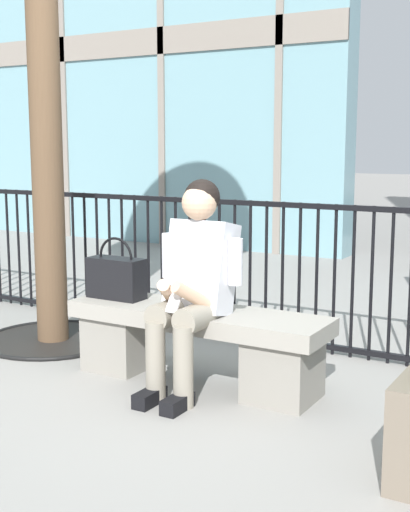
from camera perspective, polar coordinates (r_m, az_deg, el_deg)
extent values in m
plane|color=gray|center=(4.22, -0.70, -10.28)|extent=(60.00, 60.00, 0.00)
cube|color=gray|center=(4.11, -0.71, -5.02)|extent=(1.60, 0.44, 0.10)
cube|color=gray|center=(4.47, -6.90, -6.89)|extent=(0.36, 0.37, 0.35)
cube|color=gray|center=(3.92, 6.40, -9.19)|extent=(0.36, 0.37, 0.35)
cylinder|color=gray|center=(3.96, -2.47, -4.52)|extent=(0.15, 0.40, 0.15)
cylinder|color=gray|center=(3.87, -4.07, -8.65)|extent=(0.11, 0.11, 0.45)
cube|color=black|center=(3.88, -4.55, -11.48)|extent=(0.09, 0.22, 0.08)
cylinder|color=gray|center=(3.87, -0.22, -4.84)|extent=(0.15, 0.40, 0.15)
cylinder|color=gray|center=(3.77, -1.79, -9.09)|extent=(0.11, 0.11, 0.45)
cube|color=black|center=(3.79, -2.27, -11.99)|extent=(0.09, 0.22, 0.08)
cube|color=silver|center=(3.98, -0.31, -0.91)|extent=(0.36, 0.30, 0.55)
cylinder|color=silver|center=(4.09, -2.96, 0.05)|extent=(0.08, 0.08, 0.26)
cylinder|color=#DBAD89|center=(3.86, -3.00, -3.05)|extent=(0.16, 0.28, 0.20)
cylinder|color=silver|center=(3.87, 2.49, -0.47)|extent=(0.08, 0.08, 0.26)
cylinder|color=#DBAD89|center=(3.78, -0.98, -3.31)|extent=(0.16, 0.28, 0.20)
cube|color=silver|center=(3.78, -2.49, -3.64)|extent=(0.07, 0.10, 0.13)
sphere|color=#DBAD89|center=(3.92, -0.46, 4.38)|extent=(0.20, 0.20, 0.20)
sphere|color=black|center=(3.94, -0.24, 4.85)|extent=(0.20, 0.20, 0.20)
cube|color=black|center=(4.38, -7.28, -1.81)|extent=(0.37, 0.16, 0.25)
torus|color=black|center=(4.36, -7.32, -0.11)|extent=(0.25, 0.02, 0.25)
cylinder|color=black|center=(6.38, -15.81, 0.72)|extent=(0.02, 0.02, 1.02)
cylinder|color=black|center=(6.29, -15.01, 0.64)|extent=(0.02, 0.02, 1.02)
cylinder|color=black|center=(6.20, -14.20, 0.55)|extent=(0.02, 0.02, 1.02)
cylinder|color=black|center=(6.11, -13.36, 0.46)|extent=(0.02, 0.02, 1.02)
cylinder|color=black|center=(6.03, -12.50, 0.37)|extent=(0.02, 0.02, 1.02)
cylinder|color=black|center=(5.94, -11.61, 0.28)|extent=(0.02, 0.02, 1.02)
cylinder|color=black|center=(5.86, -10.69, 0.19)|extent=(0.02, 0.02, 1.02)
cylinder|color=black|center=(5.78, -9.76, 0.09)|extent=(0.02, 0.02, 1.02)
cylinder|color=black|center=(5.70, -8.79, -0.01)|extent=(0.02, 0.02, 1.02)
cylinder|color=black|center=(5.62, -7.80, -0.11)|extent=(0.02, 0.02, 1.02)
cylinder|color=black|center=(5.55, -6.78, -0.22)|extent=(0.02, 0.02, 1.02)
cylinder|color=black|center=(5.47, -5.73, -0.33)|extent=(0.02, 0.02, 1.02)
cylinder|color=black|center=(5.40, -4.65, -0.44)|extent=(0.02, 0.02, 1.02)
cylinder|color=black|center=(5.33, -3.55, -0.56)|extent=(0.02, 0.02, 1.02)
cylinder|color=black|center=(5.26, -2.41, -0.67)|extent=(0.02, 0.02, 1.02)
cylinder|color=black|center=(5.19, -1.25, -0.79)|extent=(0.02, 0.02, 1.02)
cylinder|color=black|center=(5.13, -0.05, -0.92)|extent=(0.02, 0.02, 1.02)
cylinder|color=black|center=(5.07, 1.17, -1.04)|extent=(0.02, 0.02, 1.02)
cylinder|color=black|center=(5.01, 2.42, -1.17)|extent=(0.02, 0.02, 1.02)
cylinder|color=black|center=(4.95, 3.71, -1.30)|extent=(0.02, 0.02, 1.02)
cylinder|color=black|center=(4.90, 5.02, -1.43)|extent=(0.02, 0.02, 1.02)
cylinder|color=black|center=(4.85, 6.36, -1.57)|extent=(0.02, 0.02, 1.02)
cylinder|color=black|center=(4.80, 7.73, -1.71)|extent=(0.02, 0.02, 1.02)
cylinder|color=black|center=(4.75, 9.13, -1.84)|extent=(0.02, 0.02, 1.02)
cylinder|color=black|center=(4.71, 10.55, -1.98)|extent=(0.02, 0.02, 1.02)
cylinder|color=black|center=(4.67, 12.00, -2.13)|extent=(0.02, 0.02, 1.02)
cylinder|color=black|center=(4.63, 13.47, -2.27)|extent=(0.02, 0.02, 1.02)
cylinder|color=black|center=(4.60, 14.97, -2.41)|extent=(0.02, 0.02, 1.02)
cube|color=black|center=(5.00, 4.94, -6.61)|extent=(8.55, 0.04, 0.04)
cube|color=black|center=(4.83, 5.10, 4.27)|extent=(8.55, 0.04, 0.04)
cylinder|color=black|center=(5.19, -12.31, -6.70)|extent=(0.99, 0.99, 0.01)
torus|color=black|center=(5.19, -12.31, -6.64)|extent=(1.02, 1.02, 0.03)
cylinder|color=brown|center=(5.01, -12.98, 12.29)|extent=(0.22, 0.22, 3.40)
cube|color=gray|center=(11.61, -14.98, 15.74)|extent=(10.61, 0.04, 0.36)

